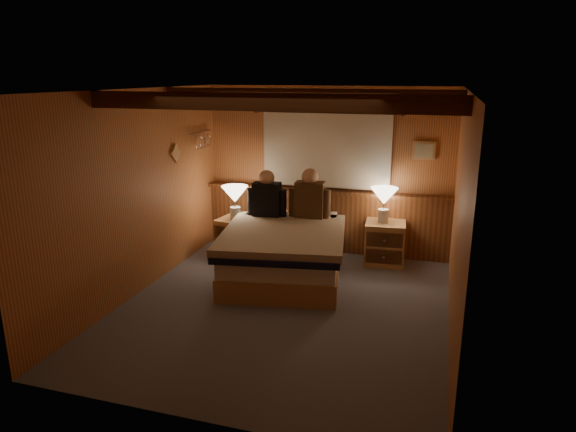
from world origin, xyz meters
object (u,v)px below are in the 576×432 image
at_px(nightstand_left, 236,237).
at_px(lamp_right, 384,198).
at_px(person_right, 310,197).
at_px(nightstand_right, 385,243).
at_px(person_left, 267,197).
at_px(bed, 285,252).
at_px(lamp_left, 235,196).
at_px(duffel_bag, 252,246).

height_order(nightstand_left, lamp_right, lamp_right).
bearing_deg(person_right, nightstand_right, 9.88).
bearing_deg(person_left, nightstand_right, 6.43).
distance_m(bed, lamp_right, 1.56).
bearing_deg(lamp_left, person_right, 2.79).
bearing_deg(person_left, bed, -57.61).
height_order(nightstand_right, person_right, person_right).
bearing_deg(lamp_right, nightstand_right, -4.32).
bearing_deg(nightstand_right, duffel_bag, -178.29).
bearing_deg(lamp_left, lamp_right, 8.33).
relative_size(person_left, duffel_bag, 1.40).
bearing_deg(nightstand_left, lamp_left, -52.86).
bearing_deg(nightstand_left, duffel_bag, 21.92).
xyz_separation_m(nightstand_right, lamp_left, (-2.10, -0.30, 0.59)).
distance_m(bed, nightstand_left, 1.13).
relative_size(nightstand_right, duffel_bag, 1.24).
height_order(nightstand_left, duffel_bag, nightstand_left).
xyz_separation_m(bed, duffel_bag, (-0.71, 0.67, -0.20)).
relative_size(person_right, duffel_bag, 1.47).
height_order(bed, nightstand_left, bed).
bearing_deg(lamp_right, nightstand_left, -172.78).
relative_size(nightstand_left, person_left, 0.83).
bearing_deg(person_right, lamp_left, 179.11).
bearing_deg(lamp_left, bed, -32.42).
bearing_deg(bed, nightstand_right, 27.01).
distance_m(bed, person_right, 0.89).
bearing_deg(lamp_right, lamp_left, -171.67).
relative_size(nightstand_right, lamp_left, 1.20).
bearing_deg(person_right, bed, -108.13).
distance_m(nightstand_left, lamp_right, 2.20).
distance_m(nightstand_left, person_right, 1.29).
xyz_separation_m(person_left, duffel_bag, (-0.29, 0.14, -0.78)).
distance_m(nightstand_left, duffel_bag, 0.27).
bearing_deg(duffel_bag, lamp_left, -148.37).
distance_m(nightstand_left, nightstand_right, 2.14).
relative_size(lamp_left, person_left, 0.74).
relative_size(bed, nightstand_left, 3.86).
relative_size(nightstand_left, lamp_right, 1.15).
height_order(lamp_left, lamp_right, lamp_right).
xyz_separation_m(bed, person_right, (0.16, 0.64, 0.59)).
xyz_separation_m(person_left, person_right, (0.58, 0.11, 0.01)).
distance_m(person_left, duffel_bag, 0.85).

